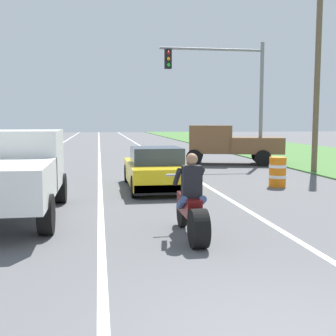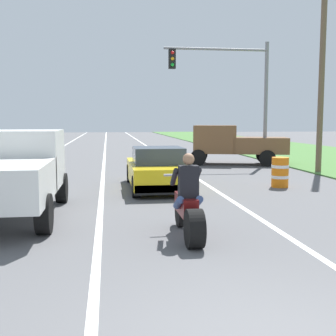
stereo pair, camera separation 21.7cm
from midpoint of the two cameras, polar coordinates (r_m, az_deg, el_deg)
lane_stripe_left_solid at (r=24.03m, az=-16.74°, el=0.68°), size 0.14×120.00×0.01m
lane_stripe_right_solid at (r=24.00m, az=0.51°, el=0.94°), size 0.14×120.00×0.01m
lane_stripe_centre_dashed at (r=23.74m, az=-8.12°, el=0.82°), size 0.14×120.00×0.01m
motorcycle_with_rider at (r=8.18m, az=3.44°, el=-5.24°), size 0.70×2.21×1.62m
sports_car_yellow at (r=14.16m, az=-0.94°, el=-0.21°), size 1.84×4.30×1.37m
pickup_truck_left_lane_white at (r=10.47m, az=-18.98°, el=-0.20°), size 2.02×4.80×1.98m
pickup_truck_right_shoulder_brown at (r=22.36m, az=8.84°, el=3.31°), size 5.14×3.14×1.98m
traffic_light_mast_near at (r=21.63m, az=8.96°, el=10.97°), size 5.14×0.34×6.00m
utility_pole_roadside at (r=19.58m, az=19.78°, el=10.90°), size 0.24×0.24×7.87m
construction_barrel_nearest at (r=15.03m, az=14.87°, el=-0.53°), size 0.58×0.58×1.00m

